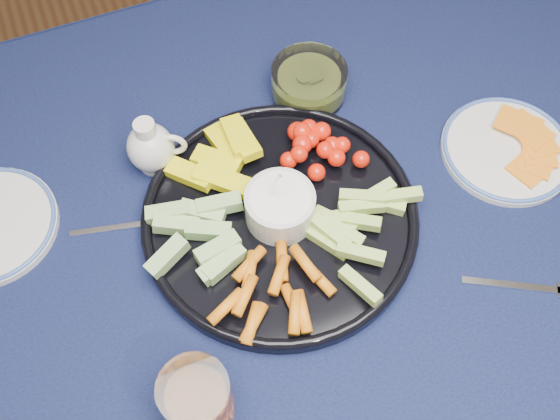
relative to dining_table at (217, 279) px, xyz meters
name	(u,v)px	position (x,y,z in m)	size (l,w,h in m)	color
dining_table	(217,279)	(0.00, 0.00, 0.00)	(1.67, 1.07, 0.75)	#482D18
crudite_platter	(278,215)	(0.11, 0.01, 0.11)	(0.40, 0.40, 0.13)	black
creamer_pitcher	(151,147)	(-0.03, 0.18, 0.13)	(0.09, 0.07, 0.10)	silver
pickle_bowl	(309,83)	(0.25, 0.22, 0.11)	(0.12, 0.12, 0.06)	silver
cheese_plate	(507,148)	(0.49, -0.01, 0.10)	(0.20, 0.20, 0.02)	silver
juice_tumbler	(198,400)	(-0.08, -0.20, 0.13)	(0.08, 0.08, 0.10)	silver
fork_left	(130,226)	(-0.10, 0.09, 0.09)	(0.15, 0.05, 0.00)	silver
fork_right	(532,288)	(0.39, -0.22, 0.09)	(0.15, 0.09, 0.00)	silver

